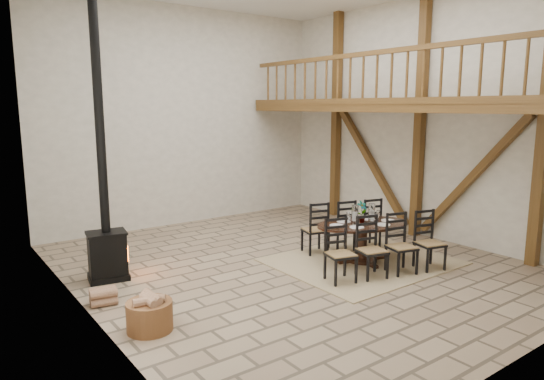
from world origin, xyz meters
TOP-DOWN VIEW (x-y plane):
  - ground at (0.00, 0.00)m, footprint 8.00×8.00m
  - room_shell at (1.19, 0.00)m, footprint 7.02×8.02m
  - rug at (1.08, -0.62)m, footprint 3.00×2.50m
  - dining_table at (1.06, -0.69)m, footprint 2.29×2.35m
  - wood_stove at (-2.86, 1.19)m, footprint 0.68×0.57m
  - log_basket at (-3.03, -0.91)m, footprint 0.57×0.57m
  - log_stack at (-3.25, 0.21)m, footprint 0.40×0.30m

SIDE VIEW (x-z plane):
  - ground at x=0.00m, z-range 0.00..0.00m
  - rug at x=1.08m, z-range 0.00..0.02m
  - log_stack at x=-3.25m, z-range 0.00..0.25m
  - log_basket at x=-3.03m, z-range -0.03..0.44m
  - dining_table at x=1.06m, z-range -0.18..0.93m
  - wood_stove at x=-2.86m, z-range -1.36..3.64m
  - room_shell at x=1.19m, z-range 0.51..5.52m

